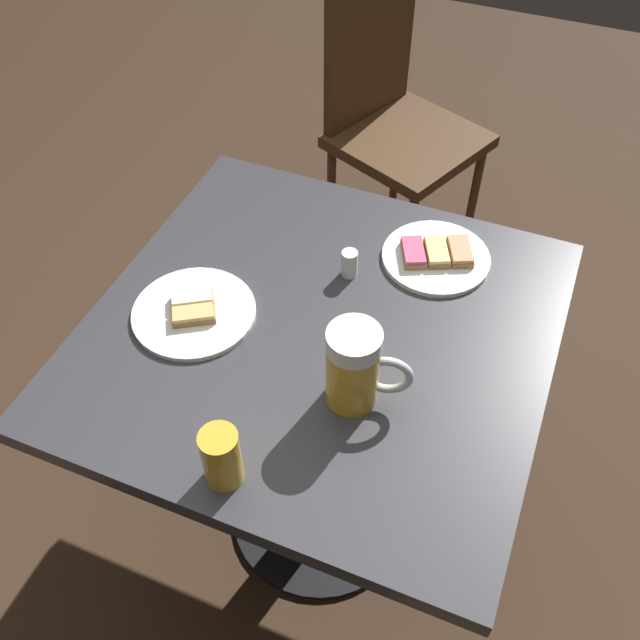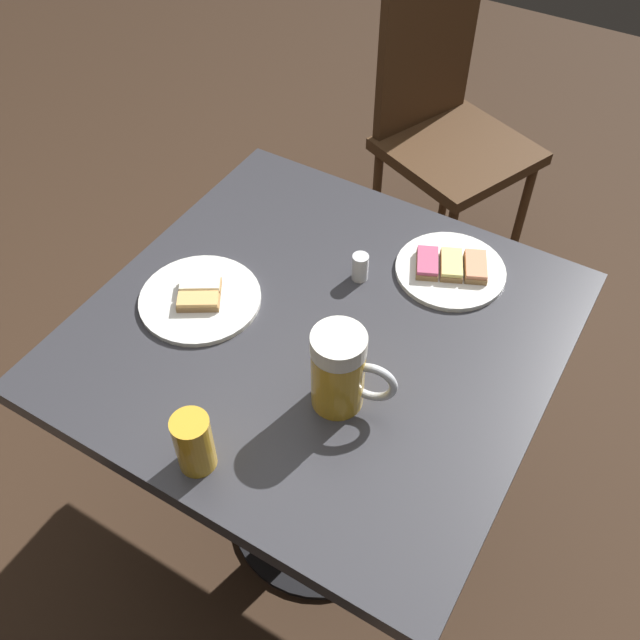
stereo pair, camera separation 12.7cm
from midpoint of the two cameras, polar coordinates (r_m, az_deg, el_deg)
ground_plane at (r=1.89m, az=1.99°, el=-15.36°), size 6.00×6.00×0.00m
cafe_table at (r=1.39m, az=2.61°, el=-4.59°), size 0.80×0.82×0.73m
plate_near at (r=1.41m, az=12.97°, el=3.89°), size 0.21×0.21×0.03m
plate_far at (r=1.33m, az=-6.91°, el=1.62°), size 0.23×0.23×0.03m
beer_mug at (r=1.12m, az=4.90°, el=-4.26°), size 0.09×0.14×0.16m
beer_glass_small at (r=1.08m, az=-6.73°, el=-9.94°), size 0.06×0.06×0.11m
salt_shaker at (r=1.36m, az=5.83°, el=4.13°), size 0.03×0.03×0.06m
cafe_chair at (r=2.18m, az=11.62°, el=15.32°), size 0.50×0.50×0.94m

